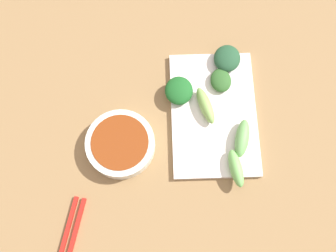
# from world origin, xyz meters

# --- Properties ---
(tabletop) EXTENTS (2.10, 2.10, 0.02)m
(tabletop) POSITION_xyz_m (0.00, 0.00, 0.01)
(tabletop) COLOR olive
(tabletop) RESTS_ON ground
(sauce_bowl) EXTENTS (0.15, 0.15, 0.03)m
(sauce_bowl) POSITION_xyz_m (-0.13, -0.04, 0.04)
(sauce_bowl) COLOR silver
(sauce_bowl) RESTS_ON tabletop
(serving_plate) EXTENTS (0.19, 0.29, 0.01)m
(serving_plate) POSITION_xyz_m (0.08, 0.03, 0.03)
(serving_plate) COLOR silver
(serving_plate) RESTS_ON tabletop
(broccoli_leafy_0) EXTENTS (0.05, 0.06, 0.02)m
(broccoli_leafy_0) POSITION_xyz_m (0.09, 0.10, 0.04)
(broccoli_leafy_0) COLOR #2A5623
(broccoli_leafy_0) RESTS_ON serving_plate
(broccoli_stalk_1) EXTENTS (0.04, 0.08, 0.03)m
(broccoli_stalk_1) POSITION_xyz_m (0.11, -0.10, 0.05)
(broccoli_stalk_1) COLOR #69AB53
(broccoli_stalk_1) RESTS_ON serving_plate
(broccoli_stalk_2) EXTENTS (0.05, 0.09, 0.03)m
(broccoli_stalk_2) POSITION_xyz_m (0.06, 0.04, 0.05)
(broccoli_stalk_2) COLOR #79A54E
(broccoli_stalk_2) RESTS_ON serving_plate
(broccoli_leafy_3) EXTENTS (0.07, 0.08, 0.03)m
(broccoli_leafy_3) POSITION_xyz_m (0.11, 0.15, 0.05)
(broccoli_leafy_3) COLOR #1F462A
(broccoli_leafy_3) RESTS_ON serving_plate
(broccoli_leafy_4) EXTENTS (0.06, 0.07, 0.03)m
(broccoli_leafy_4) POSITION_xyz_m (-0.00, 0.08, 0.05)
(broccoli_leafy_4) COLOR #18561F
(broccoli_leafy_4) RESTS_ON serving_plate
(broccoli_stalk_5) EXTENTS (0.05, 0.09, 0.03)m
(broccoli_stalk_5) POSITION_xyz_m (0.13, -0.04, 0.05)
(broccoli_stalk_5) COLOR #629F51
(broccoli_stalk_5) RESTS_ON serving_plate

